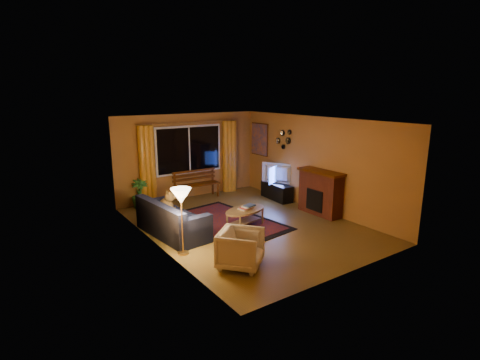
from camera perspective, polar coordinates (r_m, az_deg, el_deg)
floor at (r=9.08m, az=1.08°, el=-6.89°), size 4.50×6.00×0.02m
ceiling at (r=8.54m, az=1.15°, el=9.18°), size 4.50×6.00×0.02m
wall_back at (r=11.26m, az=-7.84°, el=3.64°), size 4.50×0.02×2.50m
wall_left at (r=7.67m, az=-12.77°, el=-1.20°), size 0.02×6.00×2.50m
wall_right at (r=10.18m, az=11.54°, el=2.45°), size 0.02×6.00×2.50m
window at (r=11.17m, az=-7.72°, el=4.61°), size 2.00×0.02×1.30m
curtain_rod at (r=11.04m, az=-7.75°, el=8.68°), size 3.20×0.03×0.03m
curtain_left at (r=10.64m, az=-14.00°, el=2.08°), size 0.36×0.36×2.24m
curtain_right at (r=11.83m, az=-1.68°, el=3.59°), size 0.36×0.36×2.24m
bench at (r=11.27m, az=-6.59°, el=-1.74°), size 1.41×0.46×0.42m
potted_plant at (r=10.59m, az=-15.01°, el=-2.03°), size 0.52×0.52×0.81m
sofa at (r=8.50m, az=-10.25°, el=-5.68°), size 1.02×2.00×0.78m
dog at (r=8.83m, az=-11.18°, el=-3.50°), size 0.38×0.46×0.44m
armchair at (r=6.89m, az=0.10°, el=-10.16°), size 1.02×1.02×0.77m
floor_lamp at (r=7.39m, az=-8.83°, el=-6.37°), size 0.28×0.28×1.32m
rug at (r=9.24m, az=-2.11°, el=-6.39°), size 2.24×3.18×0.02m
coffee_table at (r=8.93m, az=0.80°, el=-5.74°), size 1.37×1.37×0.42m
tv_console at (r=11.15m, az=5.62°, el=-1.73°), size 0.46×1.17×0.48m
television at (r=11.02m, az=5.68°, el=0.95°), size 0.61×0.97×0.60m
fireplace at (r=9.92m, az=12.15°, el=-2.03°), size 0.40×1.20×1.10m
mirror_cluster at (r=10.99m, az=6.61°, el=6.33°), size 0.06×0.60×0.56m
painting at (r=11.90m, az=2.98°, el=6.22°), size 0.04×0.76×0.96m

